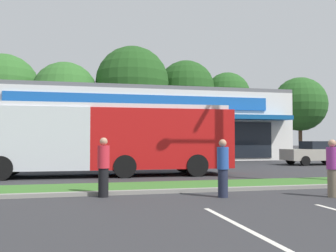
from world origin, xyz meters
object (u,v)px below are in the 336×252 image
at_px(pedestrian_near_bench, 223,168).
at_px(pedestrian_mid, 103,167).
at_px(car_1, 316,153).
at_px(pedestrian_by_pole, 332,168).
at_px(city_bus, 103,137).

height_order(pedestrian_near_bench, pedestrian_mid, pedestrian_mid).
xyz_separation_m(car_1, pedestrian_near_bench, (-11.71, -12.57, 0.02)).
xyz_separation_m(pedestrian_near_bench, pedestrian_by_pole, (3.06, -0.71, -0.00)).
height_order(city_bus, pedestrian_near_bench, city_bus).
bearing_deg(city_bus, pedestrian_by_pole, 127.09).
xyz_separation_m(car_1, pedestrian_by_pole, (-8.65, -13.29, 0.02)).
bearing_deg(city_bus, car_1, -159.51).
height_order(pedestrian_near_bench, pedestrian_by_pole, pedestrian_near_bench).
relative_size(city_bus, pedestrian_near_bench, 7.24).
distance_m(car_1, pedestrian_near_bench, 17.18).
xyz_separation_m(car_1, pedestrian_mid, (-15.02, -11.72, 0.05)).
relative_size(pedestrian_near_bench, pedestrian_by_pole, 1.00).
bearing_deg(city_bus, pedestrian_near_bench, 112.25).
xyz_separation_m(pedestrian_by_pole, pedestrian_mid, (-6.36, 1.56, 0.03)).
height_order(city_bus, pedestrian_by_pole, city_bus).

